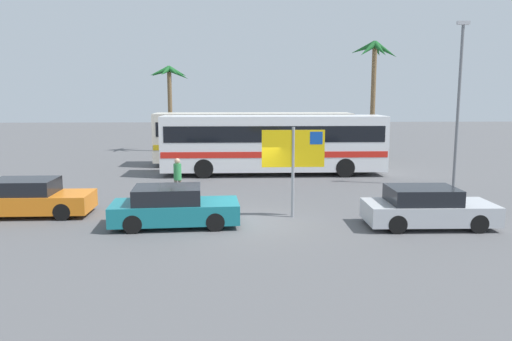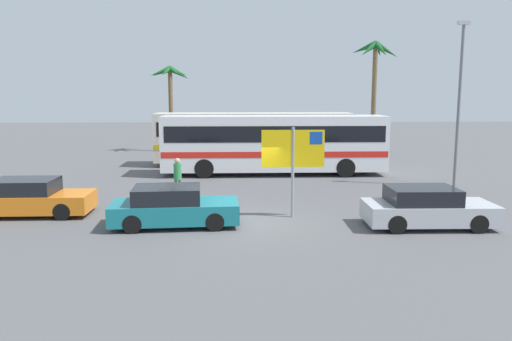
% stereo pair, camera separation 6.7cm
% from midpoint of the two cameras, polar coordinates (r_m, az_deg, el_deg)
% --- Properties ---
extents(ground, '(120.00, 120.00, 0.00)m').
position_cam_midpoint_polar(ground, '(17.10, -1.25, -5.95)').
color(ground, '#565659').
extents(bus_front_coach, '(11.90, 2.46, 3.17)m').
position_cam_midpoint_polar(bus_front_coach, '(26.89, 2.12, 3.32)').
color(bus_front_coach, white).
rests_on(bus_front_coach, ground).
extents(bus_rear_coach, '(11.90, 2.46, 3.17)m').
position_cam_midpoint_polar(bus_rear_coach, '(30.51, -0.20, 3.98)').
color(bus_rear_coach, silver).
rests_on(bus_rear_coach, ground).
extents(ferry_sign, '(2.20, 0.11, 3.20)m').
position_cam_midpoint_polar(ferry_sign, '(17.45, 4.52, 2.10)').
color(ferry_sign, gray).
rests_on(ferry_sign, ground).
extents(car_silver, '(4.18, 1.85, 1.32)m').
position_cam_midpoint_polar(car_silver, '(17.35, 19.05, -4.06)').
color(car_silver, '#B7BABF').
rests_on(car_silver, ground).
extents(car_teal, '(4.28, 2.05, 1.32)m').
position_cam_midpoint_polar(car_teal, '(16.74, -9.37, -4.14)').
color(car_teal, '#19757F').
rests_on(car_teal, ground).
extents(car_orange, '(4.19, 1.81, 1.32)m').
position_cam_midpoint_polar(car_orange, '(19.68, -24.29, -2.87)').
color(car_orange, orange).
rests_on(car_orange, ground).
extents(pedestrian_near_sign, '(0.32, 0.32, 1.74)m').
position_cam_midpoint_polar(pedestrian_near_sign, '(20.68, -8.86, -0.55)').
color(pedestrian_near_sign, '#706656').
rests_on(pedestrian_near_sign, ground).
extents(lamp_post_left_side, '(0.56, 0.20, 7.59)m').
position_cam_midpoint_polar(lamp_post_left_side, '(25.07, 22.29, 7.63)').
color(lamp_post_left_side, slate).
rests_on(lamp_post_left_side, ground).
extents(palm_tree_seaside, '(3.04, 3.16, 6.38)m').
position_cam_midpoint_polar(palm_tree_seaside, '(38.13, -9.72, 10.04)').
color(palm_tree_seaside, brown).
rests_on(palm_tree_seaside, ground).
extents(palm_tree_inland, '(3.15, 3.22, 7.80)m').
position_cam_midpoint_polar(palm_tree_inland, '(34.65, 13.51, 11.49)').
color(palm_tree_inland, brown).
rests_on(palm_tree_inland, ground).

